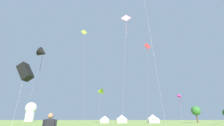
# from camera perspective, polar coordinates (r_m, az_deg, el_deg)

# --- Properties ---
(kite_lime_delta) EXTENTS (2.96, 3.03, 12.12)m
(kite_lime_delta) POSITION_cam_1_polar(r_m,az_deg,el_deg) (56.72, -4.51, -10.55)
(kite_lime_delta) COLOR #99DB2D
(kite_lime_delta) RESTS_ON ground
(kite_pink_diamond) EXTENTS (3.27, 2.46, 29.73)m
(kite_pink_diamond) POSITION_cam_1_polar(r_m,az_deg,el_deg) (45.15, 5.23, 15.77)
(kite_pink_diamond) COLOR pink
(kite_pink_diamond) RESTS_ON ground
(kite_magenta_parafoil) EXTENTS (3.38, 4.07, 9.64)m
(kite_magenta_parafoil) POSITION_cam_1_polar(r_m,az_deg,el_deg) (59.83, 23.62, -11.19)
(kite_magenta_parafoil) COLOR #E02DA3
(kite_magenta_parafoil) RESTS_ON ground
(kite_lime_diamond) EXTENTS (2.77, 1.18, 30.69)m
(kite_lime_diamond) POSITION_cam_1_polar(r_m,az_deg,el_deg) (54.52, -10.37, 10.49)
(kite_lime_diamond) COLOR #99DB2D
(kite_lime_diamond) RESTS_ON ground
(kite_black_box) EXTENTS (2.36, 1.47, 8.68)m
(kite_black_box) POSITION_cam_1_polar(r_m,az_deg,el_deg) (23.52, -29.51, -2.85)
(kite_black_box) COLOR black
(kite_black_box) RESTS_ON ground
(kite_red_diamond) EXTENTS (3.60, 1.59, 29.51)m
(kite_red_diamond) POSITION_cam_1_polar(r_m,az_deg,el_deg) (61.17, 13.03, 5.88)
(kite_red_diamond) COLOR red
(kite_red_diamond) RESTS_ON ground
(kite_black_delta) EXTENTS (2.65, 3.42, 18.22)m
(kite_black_delta) POSITION_cam_1_polar(r_m,az_deg,el_deg) (41.57, -24.34, 3.47)
(kite_black_delta) COLOR black
(kite_black_delta) RESTS_ON ground
(festival_tent_right) EXTENTS (4.01, 4.01, 2.61)m
(festival_tent_right) POSITION_cam_1_polar(r_m,az_deg,el_deg) (64.13, -2.74, -20.03)
(festival_tent_right) COLOR white
(festival_tent_right) RESTS_ON ground
(festival_tent_left) EXTENTS (4.54, 4.54, 2.95)m
(festival_tent_left) POSITION_cam_1_polar(r_m,az_deg,el_deg) (64.12, 3.67, -19.85)
(festival_tent_left) COLOR white
(festival_tent_left) RESTS_ON ground
(festival_tent_center) EXTENTS (4.75, 4.75, 3.09)m
(festival_tent_center) POSITION_cam_1_polar(r_m,az_deg,el_deg) (65.87, 14.95, -19.20)
(festival_tent_center) COLOR white
(festival_tent_center) RESTS_ON ground
(observatory_dome) EXTENTS (6.40, 6.40, 10.80)m
(observatory_dome) POSITION_cam_1_polar(r_m,az_deg,el_deg) (106.66, -27.98, -15.36)
(observatory_dome) COLOR white
(observatory_dome) RESTS_ON ground
(tree_distant_left) EXTENTS (3.49, 3.49, 6.21)m
(tree_distant_left) POSITION_cam_1_polar(r_m,az_deg,el_deg) (70.47, 28.68, -15.30)
(tree_distant_left) COLOR brown
(tree_distant_left) RESTS_ON ground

